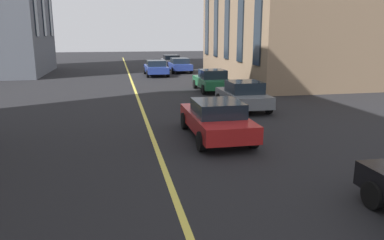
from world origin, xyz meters
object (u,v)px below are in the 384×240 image
object	(u,v)px
car_blue_near	(156,68)
car_blue_parked_b	(180,65)
car_red_mid	(216,119)
car_white_parked_a	(171,61)
car_grey_oncoming	(243,95)
car_green_trailing	(212,80)

from	to	relation	value
car_blue_near	car_blue_parked_b	distance (m)	3.64
car_blue_parked_b	car_red_mid	bearing A→B (deg)	173.45
car_red_mid	car_white_parked_a	bearing A→B (deg)	-5.29
car_blue_near	car_grey_oncoming	size ratio (longest dim) A/B	1.13
car_blue_parked_b	car_green_trailing	bearing A→B (deg)	180.00
car_white_parked_a	car_blue_parked_b	world-z (taller)	same
car_blue_near	car_white_parked_a	distance (m)	8.53
car_grey_oncoming	car_white_parked_a	bearing A→B (deg)	0.00
car_red_mid	car_grey_oncoming	distance (m)	5.45
car_blue_near	car_green_trailing	xyz separation A→B (m)	(-9.83, -2.57, -0.00)
car_white_parked_a	car_blue_parked_b	bearing A→B (deg)	180.00
car_red_mid	car_green_trailing	size ratio (longest dim) A/B	1.13
car_blue_parked_b	car_white_parked_a	bearing A→B (deg)	0.00
car_red_mid	car_blue_near	size ratio (longest dim) A/B	1.00
car_white_parked_a	car_green_trailing	distance (m)	17.97
car_white_parked_a	car_green_trailing	bearing A→B (deg)	180.00
car_red_mid	car_green_trailing	distance (m)	11.14
car_green_trailing	car_blue_parked_b	xyz separation A→B (m)	(12.41, 0.00, 0.00)
car_white_parked_a	car_blue_parked_b	xyz separation A→B (m)	(-5.56, 0.00, 0.00)
car_grey_oncoming	car_green_trailing	bearing A→B (deg)	0.00
car_red_mid	car_grey_oncoming	world-z (taller)	car_grey_oncoming
car_blue_near	car_grey_oncoming	bearing A→B (deg)	-170.83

